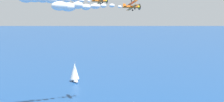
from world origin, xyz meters
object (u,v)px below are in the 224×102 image
biplane_lead (100,0)px  biplane_wingman (132,6)px  sailboat_far_port (75,72)px  wingwalker_wingman (131,1)px

biplane_lead → biplane_wingman: 21.05m
biplane_lead → sailboat_far_port: bearing=133.8°
biplane_lead → wingwalker_wingman: 20.28m
wingwalker_wingman → sailboat_far_port: bearing=138.5°
sailboat_far_port → wingwalker_wingman: 75.39m
biplane_lead → biplane_wingman: size_ratio=1.00×
sailboat_far_port → wingwalker_wingman: wingwalker_wingman is taller
sailboat_far_port → biplane_wingman: (48.91, -43.38, 36.44)m
biplane_lead → wingwalker_wingman: bearing=-31.3°
biplane_wingman → biplane_lead: bearing=148.4°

